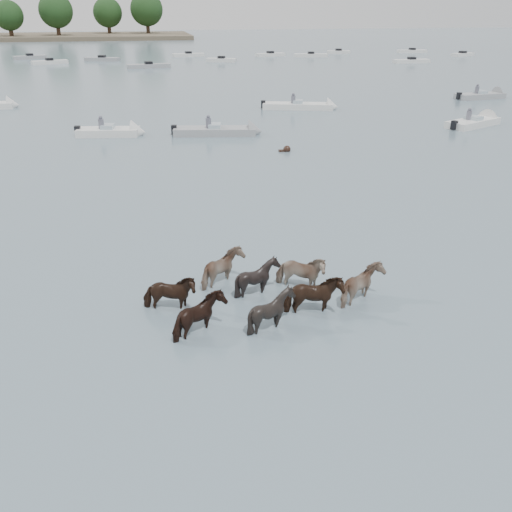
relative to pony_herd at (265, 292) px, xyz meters
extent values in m
plane|color=#4A5F6B|center=(1.95, 0.66, -0.43)|extent=(400.00, 400.00, 0.00)
imported|color=black|center=(-2.68, 0.31, -0.01)|extent=(1.63, 0.94, 1.30)
imported|color=#A4816F|center=(-0.94, 1.58, -0.01)|extent=(1.55, 1.64, 1.31)
imported|color=black|center=(-0.05, 0.79, 0.00)|extent=(1.54, 1.48, 1.32)
imported|color=#816E58|center=(1.28, 0.84, 0.00)|extent=(1.73, 1.34, 1.33)
imported|color=black|center=(-1.96, -1.14, -0.01)|extent=(1.59, 1.67, 1.31)
imported|color=black|center=(-0.09, -1.20, 0.00)|extent=(1.49, 1.41, 1.32)
imported|color=black|center=(1.20, -0.70, 0.02)|extent=(1.66, 0.82, 1.37)
imported|color=gray|center=(2.83, -0.35, 0.00)|extent=(1.63, 1.70, 1.32)
sphere|color=black|center=(5.29, 17.71, -0.31)|extent=(0.44, 0.44, 0.44)
cube|color=black|center=(5.04, 17.71, -0.41)|extent=(0.50, 0.22, 0.18)
cube|color=silver|center=(-5.19, 24.34, -0.23)|extent=(4.19, 2.21, 0.55)
cone|color=silver|center=(-3.23, 24.03, -0.23)|extent=(1.14, 1.72, 1.60)
cube|color=#99ADB7|center=(-5.19, 24.34, 0.12)|extent=(0.97, 1.23, 0.35)
cube|color=black|center=(-7.16, 24.66, -0.08)|extent=(0.40, 0.40, 0.60)
cylinder|color=#595966|center=(-5.59, 24.34, 0.32)|extent=(0.36, 0.36, 0.70)
sphere|color=#595966|center=(-5.59, 24.34, 0.77)|extent=(0.24, 0.24, 0.24)
cube|color=gray|center=(1.75, 23.17, -0.23)|extent=(5.59, 2.51, 0.55)
cone|color=gray|center=(4.40, 22.71, -0.23)|extent=(1.16, 1.73, 1.60)
cube|color=#99ADB7|center=(1.75, 23.17, 0.12)|extent=(0.98, 1.24, 0.35)
cube|color=black|center=(-0.91, 23.64, -0.08)|extent=(0.41, 0.41, 0.60)
cylinder|color=#595966|center=(1.35, 23.17, 0.32)|extent=(0.36, 0.36, 0.70)
sphere|color=#595966|center=(1.35, 23.17, 0.77)|extent=(0.24, 0.24, 0.24)
cube|color=silver|center=(9.90, 31.82, -0.23)|extent=(5.98, 3.21, 0.55)
cone|color=silver|center=(12.66, 30.97, -0.23)|extent=(1.33, 1.79, 1.60)
cube|color=#99ADB7|center=(9.90, 31.82, 0.12)|extent=(1.09, 1.30, 0.35)
cube|color=black|center=(7.15, 32.66, -0.08)|extent=(0.44, 0.44, 0.60)
cylinder|color=#595966|center=(9.50, 31.82, 0.32)|extent=(0.36, 0.36, 0.70)
sphere|color=#595966|center=(9.50, 31.82, 0.77)|extent=(0.24, 0.24, 0.24)
cube|color=silver|center=(20.17, 22.26, -0.23)|extent=(4.80, 3.44, 0.55)
cone|color=silver|center=(22.23, 23.26, -0.23)|extent=(1.51, 1.83, 1.60)
cube|color=#99ADB7|center=(20.17, 22.26, 0.12)|extent=(1.21, 1.36, 0.35)
cube|color=black|center=(18.12, 21.26, -0.08)|extent=(0.47, 0.47, 0.60)
cylinder|color=#595966|center=(19.77, 22.26, 0.32)|extent=(0.36, 0.36, 0.70)
sphere|color=#595966|center=(19.77, 22.26, 0.77)|extent=(0.24, 0.24, 0.24)
cube|color=gray|center=(28.01, 33.88, -0.23)|extent=(4.80, 2.13, 0.55)
cone|color=gray|center=(30.31, 34.15, -0.23)|extent=(1.08, 1.69, 1.60)
cube|color=#99ADB7|center=(28.01, 33.88, 0.12)|extent=(0.93, 1.21, 0.35)
cube|color=black|center=(25.70, 33.61, -0.08)|extent=(0.39, 0.39, 0.60)
cylinder|color=#595966|center=(27.61, 33.88, 0.32)|extent=(0.36, 0.36, 0.70)
sphere|color=#595966|center=(27.61, 33.88, 0.77)|extent=(0.24, 0.24, 0.24)
cone|color=silver|center=(-13.43, 37.33, -0.23)|extent=(1.03, 1.67, 1.60)
cube|color=gray|center=(-19.72, 86.73, -0.21)|extent=(5.21, 3.29, 0.60)
cube|color=black|center=(-19.72, 86.73, 0.17)|extent=(1.30, 1.30, 0.50)
cube|color=silver|center=(-15.45, 77.00, -0.21)|extent=(5.31, 3.15, 0.60)
cube|color=black|center=(-15.45, 77.00, 0.17)|extent=(1.28, 1.28, 0.50)
cube|color=gray|center=(-8.07, 80.77, -0.21)|extent=(5.56, 3.14, 0.60)
cube|color=black|center=(-8.07, 80.77, 0.17)|extent=(1.27, 1.27, 0.50)
cube|color=gray|center=(-1.26, 68.40, -0.21)|extent=(6.01, 2.44, 0.60)
cube|color=black|center=(-1.26, 68.40, 0.17)|extent=(1.15, 1.15, 0.50)
cube|color=silver|center=(5.91, 85.97, -0.21)|extent=(5.41, 2.17, 0.60)
cube|color=black|center=(5.91, 85.97, 0.17)|extent=(1.12, 1.12, 0.50)
cube|color=silver|center=(9.98, 75.37, -0.21)|extent=(4.77, 3.12, 0.60)
cube|color=black|center=(9.98, 75.37, 0.17)|extent=(1.31, 1.31, 0.50)
cube|color=silver|center=(19.62, 83.69, -0.21)|extent=(5.31, 2.71, 0.60)
cube|color=black|center=(19.62, 83.69, 0.17)|extent=(1.22, 1.22, 0.50)
cube|color=silver|center=(26.06, 81.17, -0.21)|extent=(5.70, 2.42, 0.60)
cube|color=black|center=(26.06, 81.17, 0.17)|extent=(1.16, 1.16, 0.50)
cube|color=silver|center=(33.00, 86.97, -0.21)|extent=(4.25, 2.05, 0.60)
cube|color=black|center=(33.00, 86.97, 0.17)|extent=(1.13, 1.13, 0.50)
cube|color=silver|center=(37.77, 67.77, -0.21)|extent=(5.62, 1.69, 0.60)
cube|color=black|center=(37.77, 67.77, 0.17)|extent=(1.03, 1.03, 0.50)
cube|color=silver|center=(46.90, 86.12, -0.21)|extent=(5.38, 2.00, 0.60)
cube|color=black|center=(46.90, 86.12, 0.17)|extent=(1.09, 1.09, 0.50)
cube|color=silver|center=(51.88, 77.33, -0.21)|extent=(4.70, 3.14, 0.60)
cube|color=black|center=(51.88, 77.33, 0.17)|extent=(1.31, 1.31, 0.50)
cylinder|color=#382619|center=(-32.58, 143.44, 1.17)|extent=(1.00, 1.00, 3.18)
sphere|color=black|center=(-32.58, 143.44, 5.32)|extent=(7.07, 7.07, 7.07)
cylinder|color=#382619|center=(-21.60, 145.92, 1.46)|extent=(1.00, 1.00, 3.77)
sphere|color=black|center=(-21.60, 145.92, 6.38)|extent=(8.37, 8.37, 8.37)
cylinder|color=#382619|center=(-9.24, 154.80, 1.30)|extent=(1.00, 1.00, 3.46)
sphere|color=black|center=(-9.24, 154.80, 5.81)|extent=(7.68, 7.68, 7.68)
cylinder|color=#382619|center=(1.19, 153.01, 1.53)|extent=(1.00, 1.00, 3.91)
sphere|color=black|center=(1.19, 153.01, 6.64)|extent=(8.69, 8.69, 8.69)
camera|label=1|loc=(-3.07, -13.52, 7.41)|focal=38.75mm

